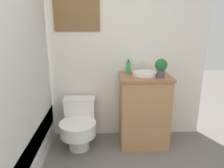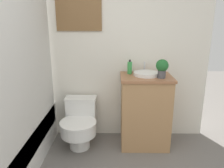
{
  "view_description": "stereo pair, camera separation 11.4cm",
  "coord_description": "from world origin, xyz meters",
  "px_view_note": "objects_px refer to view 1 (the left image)",
  "views": [
    {
      "loc": [
        0.29,
        -0.59,
        1.48
      ],
      "look_at": [
        0.38,
        1.66,
        0.83
      ],
      "focal_mm": 35.0,
      "sensor_mm": 36.0,
      "label": 1
    },
    {
      "loc": [
        0.41,
        -0.59,
        1.48
      ],
      "look_at": [
        0.38,
        1.66,
        0.83
      ],
      "focal_mm": 35.0,
      "sensor_mm": 36.0,
      "label": 2
    }
  ],
  "objects_px": {
    "toilet": "(79,124)",
    "potted_plant": "(161,67)",
    "soap_bottle": "(128,67)",
    "sink": "(145,73)"
  },
  "relations": [
    {
      "from": "toilet",
      "to": "sink",
      "type": "xyz_separation_m",
      "value": [
        0.79,
        0.07,
        0.6
      ]
    },
    {
      "from": "sink",
      "to": "potted_plant",
      "type": "xyz_separation_m",
      "value": [
        0.15,
        -0.12,
        0.1
      ]
    },
    {
      "from": "soap_bottle",
      "to": "toilet",
      "type": "bearing_deg",
      "value": -165.24
    },
    {
      "from": "toilet",
      "to": "soap_bottle",
      "type": "height_order",
      "value": "soap_bottle"
    },
    {
      "from": "toilet",
      "to": "soap_bottle",
      "type": "distance_m",
      "value": 0.9
    },
    {
      "from": "toilet",
      "to": "potted_plant",
      "type": "height_order",
      "value": "potted_plant"
    },
    {
      "from": "sink",
      "to": "soap_bottle",
      "type": "relative_size",
      "value": 1.95
    },
    {
      "from": "sink",
      "to": "potted_plant",
      "type": "distance_m",
      "value": 0.22
    },
    {
      "from": "soap_bottle",
      "to": "potted_plant",
      "type": "relative_size",
      "value": 0.8
    },
    {
      "from": "toilet",
      "to": "potted_plant",
      "type": "xyz_separation_m",
      "value": [
        0.94,
        -0.04,
        0.7
      ]
    }
  ]
}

